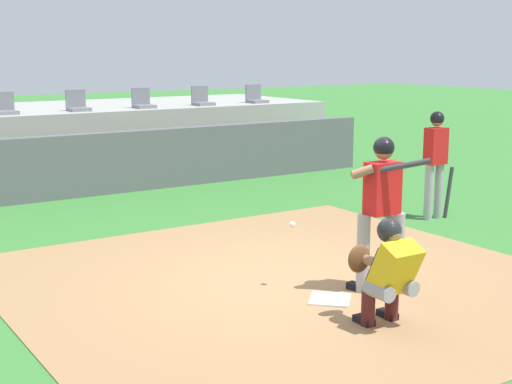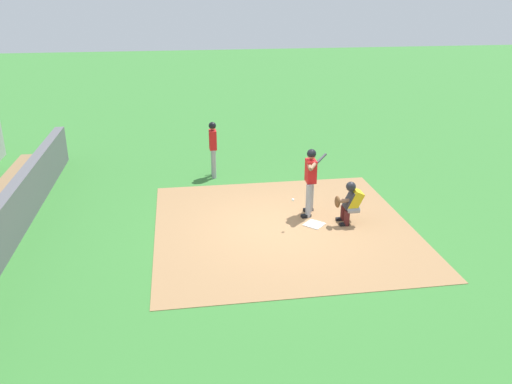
{
  "view_description": "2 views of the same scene",
  "coord_description": "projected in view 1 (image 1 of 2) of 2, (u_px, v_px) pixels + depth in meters",
  "views": [
    {
      "loc": [
        -4.92,
        -6.79,
        2.74
      ],
      "look_at": [
        0.0,
        0.7,
        1.0
      ],
      "focal_mm": 50.95,
      "sensor_mm": 36.0,
      "label": 1
    },
    {
      "loc": [
        -11.54,
        2.47,
        5.64
      ],
      "look_at": [
        0.0,
        0.7,
        1.0
      ],
      "focal_mm": 36.28,
      "sensor_mm": 36.0,
      "label": 2
    }
  ],
  "objects": [
    {
      "name": "home_plate",
      "position": [
        330.0,
        299.0,
        8.09
      ],
      "size": [
        0.62,
        0.62,
        0.02
      ],
      "primitive_type": "cube",
      "rotation": [
        0.0,
        0.0,
        0.79
      ],
      "color": "white",
      "rests_on": "dirt_infield"
    },
    {
      "name": "dugout_wall",
      "position": [
        91.0,
        164.0,
        13.97
      ],
      "size": [
        13.0,
        0.3,
        1.2
      ],
      "primitive_type": "cube",
      "color": "#59595E",
      "rests_on": "ground"
    },
    {
      "name": "dugout_bench",
      "position": [
        74.0,
        176.0,
        14.86
      ],
      "size": [
        11.8,
        0.44,
        0.45
      ],
      "primitive_type": "cube",
      "color": "olive",
      "rests_on": "ground"
    },
    {
      "name": "stadium_seat_7",
      "position": [
        256.0,
        98.0,
        19.21
      ],
      "size": [
        0.46,
        0.46,
        0.48
      ],
      "color": "slate",
      "rests_on": "stands_platform"
    },
    {
      "name": "stadium_seat_4",
      "position": [
        78.0,
        105.0,
        16.59
      ],
      "size": [
        0.46,
        0.46,
        0.48
      ],
      "color": "slate",
      "rests_on": "stands_platform"
    },
    {
      "name": "ground_plane",
      "position": [
        288.0,
        283.0,
        8.75
      ],
      "size": [
        80.0,
        80.0,
        0.0
      ],
      "primitive_type": "plane",
      "color": "#387A33"
    },
    {
      "name": "stadium_seat_3",
      "position": [
        5.0,
        108.0,
        15.71
      ],
      "size": [
        0.46,
        0.46,
        0.48
      ],
      "color": "slate",
      "rests_on": "stands_platform"
    },
    {
      "name": "catcher_crouched",
      "position": [
        387.0,
        269.0,
        7.24
      ],
      "size": [
        0.48,
        1.86,
        1.13
      ],
      "color": "gray",
      "rests_on": "ground"
    },
    {
      "name": "batter_at_plate",
      "position": [
        381.0,
        204.0,
        8.23
      ],
      "size": [
        0.69,
        0.76,
        1.8
      ],
      "color": "#99999E",
      "rests_on": "ground"
    },
    {
      "name": "on_deck_batter",
      "position": [
        436.0,
        158.0,
        11.9
      ],
      "size": [
        0.58,
        0.23,
        1.79
      ],
      "color": "#99999E",
      "rests_on": "ground"
    },
    {
      "name": "stadium_seat_5",
      "position": [
        143.0,
        102.0,
        17.46
      ],
      "size": [
        0.46,
        0.46,
        0.48
      ],
      "color": "slate",
      "rests_on": "stands_platform"
    },
    {
      "name": "dirt_infield",
      "position": [
        288.0,
        282.0,
        8.74
      ],
      "size": [
        6.4,
        6.4,
        0.01
      ],
      "primitive_type": "cube",
      "color": "#9E754C",
      "rests_on": "ground"
    },
    {
      "name": "stands_platform",
      "position": [
        25.0,
        137.0,
        17.56
      ],
      "size": [
        15.0,
        4.4,
        1.4
      ],
      "primitive_type": "cube",
      "color": "#9E9E99",
      "rests_on": "ground"
    },
    {
      "name": "stadium_seat_6",
      "position": [
        202.0,
        100.0,
        18.34
      ],
      "size": [
        0.46,
        0.46,
        0.48
      ],
      "color": "slate",
      "rests_on": "stands_platform"
    }
  ]
}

